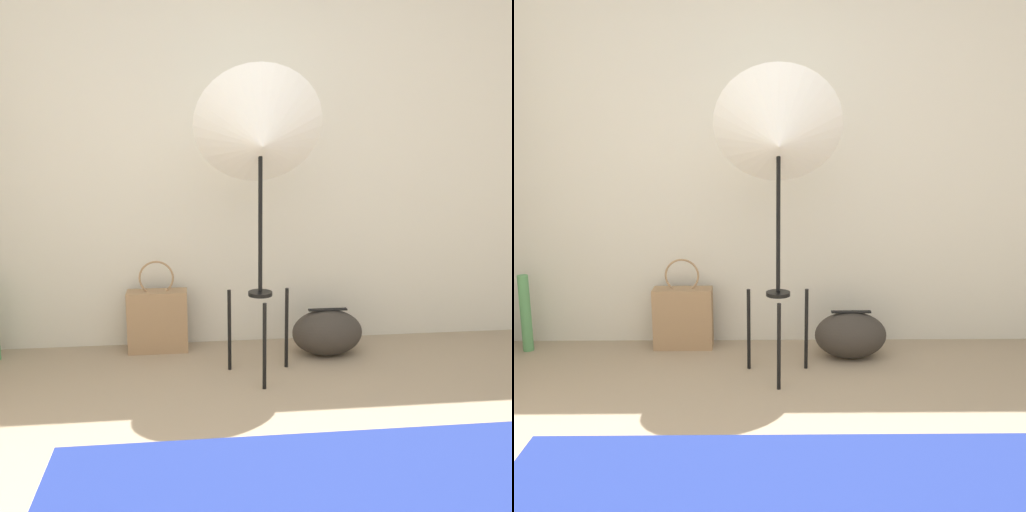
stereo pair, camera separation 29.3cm
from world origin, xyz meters
TOP-DOWN VIEW (x-y plane):
  - wall_back at (0.00, 2.27)m, footprint 8.00×0.05m
  - photo_umbrella at (0.04, 1.69)m, footprint 0.68×0.52m
  - tote_bag at (-0.53, 2.12)m, footprint 0.36×0.14m
  - duffel_bag at (0.47, 1.94)m, footprint 0.42×0.28m

SIDE VIEW (x-z plane):
  - duffel_bag at x=0.47m, z-range 0.00..0.28m
  - tote_bag at x=-0.53m, z-range -0.08..0.47m
  - photo_umbrella at x=0.04m, z-range 0.46..2.09m
  - wall_back at x=0.00m, z-range 0.00..2.60m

